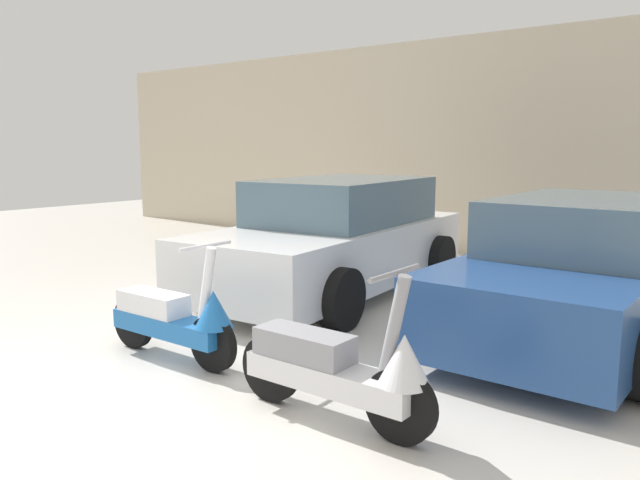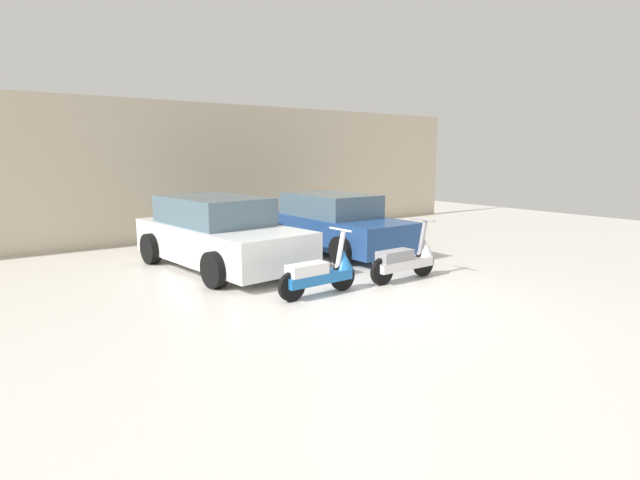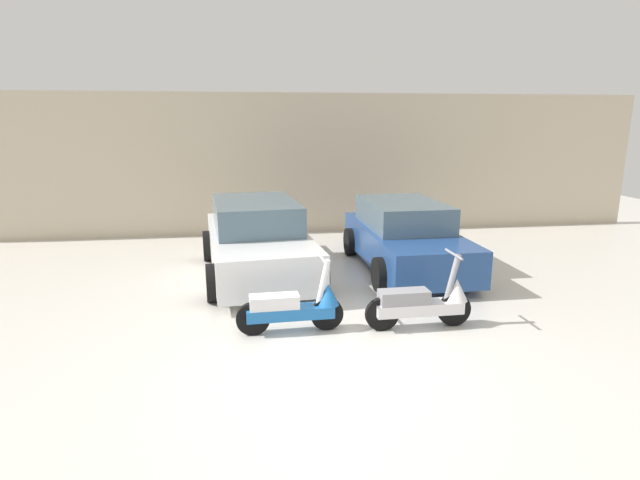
{
  "view_description": "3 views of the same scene",
  "coord_description": "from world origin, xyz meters",
  "px_view_note": "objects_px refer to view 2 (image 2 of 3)",
  "views": [
    {
      "loc": [
        3.9,
        -2.37,
        1.85
      ],
      "look_at": [
        0.12,
        2.36,
        0.92
      ],
      "focal_mm": 35.0,
      "sensor_mm": 36.0,
      "label": 1
    },
    {
      "loc": [
        -4.99,
        -5.45,
        2.28
      ],
      "look_at": [
        0.31,
        1.81,
        0.72
      ],
      "focal_mm": 28.0,
      "sensor_mm": 36.0,
      "label": 2
    },
    {
      "loc": [
        -0.89,
        -5.66,
        2.91
      ],
      "look_at": [
        0.25,
        2.41,
        0.97
      ],
      "focal_mm": 28.0,
      "sensor_mm": 36.0,
      "label": 3
    }
  ],
  "objects_px": {
    "scooter_front_right": "(406,259)",
    "car_rear_left": "(219,234)",
    "car_rear_center": "(335,224)",
    "scooter_front_left": "(322,272)"
  },
  "relations": [
    {
      "from": "scooter_front_left",
      "to": "scooter_front_right",
      "type": "bearing_deg",
      "value": -5.36
    },
    {
      "from": "scooter_front_left",
      "to": "car_rear_left",
      "type": "xyz_separation_m",
      "value": [
        -0.46,
        2.88,
        0.3
      ]
    },
    {
      "from": "car_rear_left",
      "to": "car_rear_center",
      "type": "bearing_deg",
      "value": 83.74
    },
    {
      "from": "car_rear_center",
      "to": "car_rear_left",
      "type": "bearing_deg",
      "value": -91.29
    },
    {
      "from": "car_rear_left",
      "to": "scooter_front_left",
      "type": "bearing_deg",
      "value": 3.29
    },
    {
      "from": "scooter_front_right",
      "to": "car_rear_left",
      "type": "height_order",
      "value": "car_rear_left"
    },
    {
      "from": "car_rear_center",
      "to": "scooter_front_right",
      "type": "bearing_deg",
      "value": -13.14
    },
    {
      "from": "scooter_front_left",
      "to": "car_rear_center",
      "type": "bearing_deg",
      "value": 47.02
    },
    {
      "from": "car_rear_left",
      "to": "car_rear_center",
      "type": "height_order",
      "value": "car_rear_left"
    },
    {
      "from": "scooter_front_left",
      "to": "scooter_front_right",
      "type": "height_order",
      "value": "scooter_front_right"
    }
  ]
}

